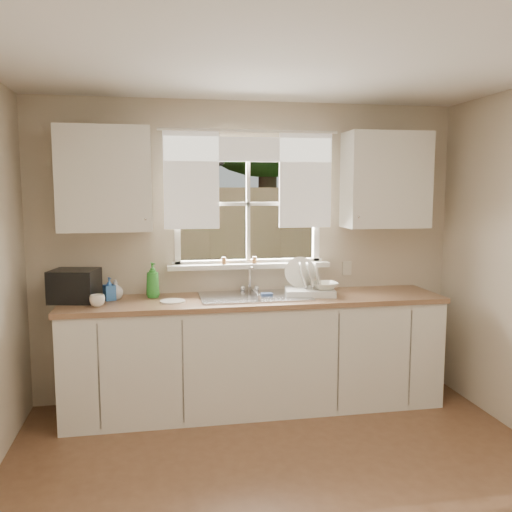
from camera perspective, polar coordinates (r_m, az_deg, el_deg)
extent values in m
cube|color=beige|center=(4.74, -0.77, -7.62)|extent=(3.60, 0.02, 1.15)
cube|color=beige|center=(4.62, -0.81, 13.89)|extent=(3.60, 0.02, 0.35)
cube|color=beige|center=(4.54, -15.96, 5.21)|extent=(1.20, 0.02, 1.00)
cube|color=beige|center=(4.93, 13.15, 5.42)|extent=(1.20, 0.02, 1.00)
cube|color=silver|center=(2.73, 6.79, 22.42)|extent=(3.60, 4.00, 0.02)
cube|color=white|center=(4.65, -0.83, -0.68)|extent=(1.30, 0.06, 0.05)
cube|color=white|center=(4.62, -0.85, 11.71)|extent=(1.30, 0.06, 0.05)
cube|color=white|center=(4.54, -8.35, 5.41)|extent=(0.05, 0.06, 1.05)
cube|color=white|center=(4.74, 6.36, 5.50)|extent=(0.05, 0.06, 1.05)
cube|color=white|center=(4.61, -0.84, 5.50)|extent=(0.03, 0.04, 1.00)
cube|color=white|center=(4.61, -0.84, 5.50)|extent=(1.20, 0.04, 0.03)
cube|color=white|center=(4.59, -0.70, -1.02)|extent=(1.38, 0.14, 0.04)
cylinder|color=white|center=(4.55, -0.68, 13.05)|extent=(1.50, 0.02, 0.02)
cube|color=white|center=(4.48, -6.81, 7.97)|extent=(0.45, 0.02, 0.80)
cube|color=white|center=(4.64, 5.21, 7.95)|extent=(0.45, 0.02, 0.80)
cube|color=white|center=(4.55, -0.70, 11.15)|extent=(1.40, 0.02, 0.20)
cube|color=white|center=(4.47, -0.07, -10.37)|extent=(3.00, 0.62, 0.87)
cube|color=#8F6747|center=(4.36, -0.07, -4.65)|extent=(3.04, 0.65, 0.04)
cube|color=white|center=(4.36, -15.60, 7.79)|extent=(0.70, 0.33, 0.80)
cube|color=white|center=(4.75, 13.51, 7.77)|extent=(0.70, 0.33, 0.80)
cube|color=beige|center=(4.85, 9.56, -1.29)|extent=(0.08, 0.01, 0.12)
cylinder|color=brown|center=(4.53, -3.40, -0.50)|extent=(0.04, 0.04, 0.06)
cylinder|color=brown|center=(4.57, -0.17, -0.42)|extent=(0.04, 0.04, 0.06)
cube|color=#335421|center=(9.72, -5.74, -3.65)|extent=(20.00, 10.00, 0.02)
cube|color=#9B7C56|center=(7.61, -4.58, 0.41)|extent=(8.00, 0.10, 1.80)
cube|color=maroon|center=(11.05, -12.68, 3.35)|extent=(3.00, 3.00, 2.20)
cube|color=black|center=(11.04, -12.86, 9.84)|extent=(3.20, 3.20, 0.30)
cylinder|color=#423021|center=(10.74, 1.21, 6.09)|extent=(0.36, 0.36, 3.20)
sphere|color=#214716|center=(10.97, 1.25, 18.73)|extent=(4.00, 4.00, 4.00)
sphere|color=#214716|center=(12.37, -5.55, 19.72)|extent=(3.20, 3.20, 3.20)
cube|color=#B7B7BC|center=(4.40, -0.14, -5.34)|extent=(0.84, 0.46, 0.18)
cube|color=#B7B7BC|center=(4.38, -0.14, -4.26)|extent=(0.88, 0.50, 0.01)
cube|color=#B7B7BC|center=(4.39, -0.14, -4.58)|extent=(0.02, 0.41, 0.14)
cylinder|color=silver|center=(4.61, -0.70, -2.38)|extent=(0.03, 0.03, 0.22)
cylinder|color=silver|center=(4.51, -0.53, -1.16)|extent=(0.02, 0.18, 0.02)
sphere|color=silver|center=(4.61, -1.43, -3.38)|extent=(0.05, 0.05, 0.05)
sphere|color=silver|center=(4.63, 0.04, -3.33)|extent=(0.05, 0.05, 0.05)
cube|color=white|center=(4.48, 5.68, -3.77)|extent=(0.45, 0.37, 0.05)
cylinder|color=white|center=(4.56, 4.68, -1.70)|extent=(0.27, 0.12, 0.25)
cylinder|color=white|center=(4.45, 4.93, -2.04)|extent=(0.11, 0.23, 0.22)
cylinder|color=white|center=(4.46, 5.70, -2.04)|extent=(0.11, 0.23, 0.22)
cylinder|color=white|center=(4.46, 6.47, -2.04)|extent=(0.11, 0.23, 0.22)
imported|color=white|center=(4.47, 7.18, -3.12)|extent=(0.23, 0.23, 0.05)
imported|color=green|center=(4.41, -10.82, -2.51)|extent=(0.14, 0.14, 0.28)
imported|color=#346EC3|center=(4.39, -15.18, -3.36)|extent=(0.11, 0.11, 0.18)
imported|color=#C0B79E|center=(4.42, -14.59, -3.43)|extent=(0.15, 0.15, 0.15)
cylinder|color=white|center=(4.23, -8.77, -4.74)|extent=(0.19, 0.19, 0.01)
imported|color=white|center=(4.19, -16.37, -4.53)|extent=(0.12, 0.12, 0.09)
cube|color=black|center=(4.41, -18.54, -2.97)|extent=(0.39, 0.36, 0.25)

